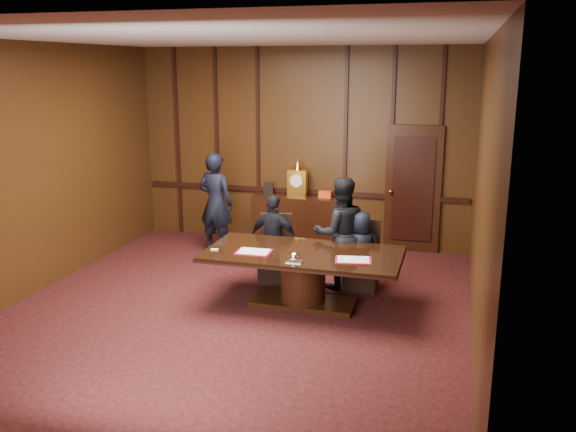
# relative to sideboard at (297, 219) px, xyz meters

# --- Properties ---
(room) EXTENTS (7.00, 7.04, 3.50)m
(room) POSITION_rel_sideboard_xyz_m (0.07, -3.12, 1.24)
(room) COLOR black
(room) RESTS_ON ground
(sideboard) EXTENTS (1.60, 0.45, 1.54)m
(sideboard) POSITION_rel_sideboard_xyz_m (0.00, 0.00, 0.00)
(sideboard) COLOR black
(sideboard) RESTS_ON ground
(conference_table) EXTENTS (2.62, 1.32, 0.76)m
(conference_table) POSITION_rel_sideboard_xyz_m (0.81, -2.75, 0.02)
(conference_table) COLOR black
(conference_table) RESTS_ON ground
(folder_left) EXTENTS (0.47, 0.35, 0.02)m
(folder_left) POSITION_rel_sideboard_xyz_m (0.19, -2.95, 0.28)
(folder_left) COLOR maroon
(folder_left) RESTS_ON conference_table
(folder_right) EXTENTS (0.51, 0.40, 0.02)m
(folder_right) POSITION_rel_sideboard_xyz_m (1.52, -2.94, 0.28)
(folder_right) COLOR maroon
(folder_right) RESTS_ON conference_table
(inkstand) EXTENTS (0.20, 0.14, 0.12)m
(inkstand) POSITION_rel_sideboard_xyz_m (0.81, -3.20, 0.33)
(inkstand) COLOR white
(inkstand) RESTS_ON conference_table
(notepad) EXTENTS (0.11, 0.08, 0.01)m
(notepad) POSITION_rel_sideboard_xyz_m (-0.35, -3.00, 0.28)
(notepad) COLOR #E4C26F
(notepad) RESTS_ON conference_table
(chair_left) EXTENTS (0.56, 0.56, 0.99)m
(chair_left) POSITION_rel_sideboard_xyz_m (0.15, -1.87, -0.19)
(chair_left) COLOR black
(chair_left) RESTS_ON ground
(chair_right) EXTENTS (0.48, 0.48, 0.99)m
(chair_right) POSITION_rel_sideboard_xyz_m (1.46, -1.87, -0.19)
(chair_right) COLOR black
(chair_right) RESTS_ON ground
(signatory_left) EXTENTS (0.81, 0.42, 1.33)m
(signatory_left) POSITION_rel_sideboard_xyz_m (0.16, -1.95, 0.18)
(signatory_left) COLOR black
(signatory_left) RESTS_ON ground
(signatory_right) EXTENTS (0.65, 0.50, 1.17)m
(signatory_right) POSITION_rel_sideboard_xyz_m (1.46, -1.95, 0.10)
(signatory_right) COLOR black
(signatory_right) RESTS_ON ground
(witness_left) EXTENTS (0.69, 0.51, 1.74)m
(witness_left) POSITION_rel_sideboard_xyz_m (-1.25, -0.77, 0.39)
(witness_left) COLOR black
(witness_left) RESTS_ON ground
(witness_right) EXTENTS (0.98, 0.89, 1.64)m
(witness_right) POSITION_rel_sideboard_xyz_m (1.15, -1.92, 0.33)
(witness_right) COLOR black
(witness_right) RESTS_ON ground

